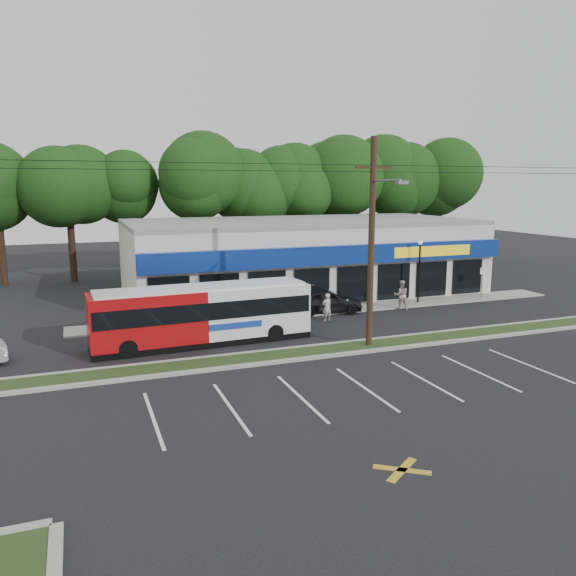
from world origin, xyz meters
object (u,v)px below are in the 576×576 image
at_px(sign_post, 482,277).
at_px(metrobus, 203,313).
at_px(utility_pole, 369,237).
at_px(pedestrian_a, 327,307).
at_px(lamp_post, 419,264).
at_px(pedestrian_b, 401,295).
at_px(car_dark, 326,301).

bearing_deg(sign_post, metrobus, -168.71).
bearing_deg(utility_pole, pedestrian_a, 85.35).
bearing_deg(sign_post, pedestrian_a, -170.83).
height_order(lamp_post, pedestrian_b, lamp_post).
xyz_separation_m(utility_pole, metrobus, (-7.24, 3.57, -3.87)).
height_order(utility_pole, metrobus, utility_pole).
relative_size(pedestrian_a, pedestrian_b, 0.87).
bearing_deg(metrobus, utility_pole, -28.92).
height_order(sign_post, pedestrian_a, sign_post).
bearing_deg(pedestrian_b, car_dark, 9.82).
bearing_deg(utility_pole, metrobus, 153.74).
distance_m(utility_pole, car_dark, 8.99).
height_order(lamp_post, metrobus, lamp_post).
bearing_deg(pedestrian_a, metrobus, 4.17).
bearing_deg(car_dark, pedestrian_b, -89.56).
relative_size(utility_pole, sign_post, 22.47).
bearing_deg(pedestrian_b, lamp_post, -132.43).
xyz_separation_m(utility_pole, pedestrian_a, (0.45, 5.60, -4.59)).
relative_size(lamp_post, pedestrian_a, 2.58).
height_order(sign_post, pedestrian_b, sign_post).
distance_m(utility_pole, pedestrian_b, 10.20).
relative_size(utility_pole, car_dark, 11.37).
bearing_deg(lamp_post, utility_pole, -136.05).
distance_m(sign_post, pedestrian_a, 12.90).
xyz_separation_m(sign_post, pedestrian_a, (-12.71, -2.05, -0.73)).
xyz_separation_m(utility_pole, car_dark, (1.33, 7.57, -4.66)).
relative_size(lamp_post, car_dark, 0.97).
bearing_deg(utility_pole, pedestrian_b, 47.74).
xyz_separation_m(sign_post, pedestrian_b, (-7.00, -0.86, -0.61)).
height_order(utility_pole, lamp_post, utility_pole).
xyz_separation_m(utility_pole, lamp_post, (8.17, 7.87, -2.74)).
bearing_deg(sign_post, car_dark, -179.64).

